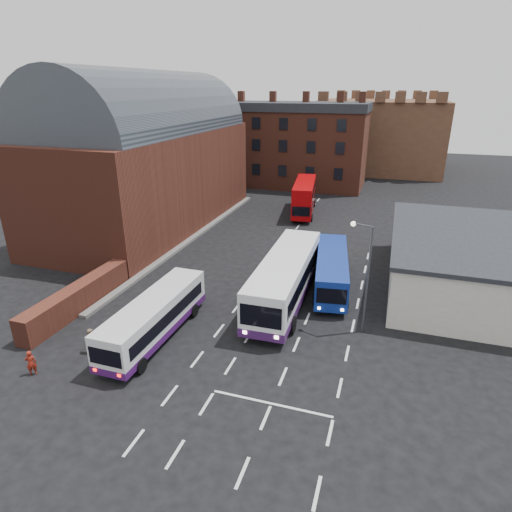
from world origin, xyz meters
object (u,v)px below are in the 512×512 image
(pedestrian_red, at_px, (31,363))
(bus_white_outbound, at_px, (155,315))
(bus_blue, at_px, (332,268))
(bus_red_double, at_px, (304,197))
(bus_white_inbound, at_px, (285,276))
(street_lamp, at_px, (365,269))
(pedestrian_beige, at_px, (91,341))

(pedestrian_red, bearing_deg, bus_white_outbound, -165.05)
(bus_blue, relative_size, bus_red_double, 1.00)
(bus_white_inbound, bearing_deg, bus_white_outbound, 46.52)
(bus_white_inbound, relative_size, street_lamp, 1.77)
(bus_white_outbound, xyz_separation_m, street_lamp, (11.75, 4.59, 2.70))
(bus_white_outbound, distance_m, street_lamp, 12.90)
(bus_blue, bearing_deg, pedestrian_beige, 38.92)
(bus_white_outbound, height_order, bus_white_inbound, bus_white_inbound)
(bus_white_inbound, relative_size, pedestrian_beige, 8.24)
(street_lamp, height_order, pedestrian_red, street_lamp)
(pedestrian_beige, bearing_deg, bus_red_double, -107.82)
(bus_red_double, relative_size, street_lamp, 1.42)
(pedestrian_red, bearing_deg, bus_red_double, -137.01)
(bus_white_outbound, height_order, bus_blue, bus_blue)
(pedestrian_red, distance_m, pedestrian_beige, 3.20)
(pedestrian_beige, bearing_deg, bus_white_outbound, -144.95)
(bus_red_double, distance_m, pedestrian_red, 35.85)
(bus_white_outbound, relative_size, street_lamp, 1.36)
(bus_white_inbound, bearing_deg, pedestrian_red, 47.63)
(bus_white_outbound, height_order, pedestrian_red, bus_white_outbound)
(bus_blue, relative_size, pedestrian_red, 6.82)
(bus_white_inbound, xyz_separation_m, bus_red_double, (-3.49, 22.83, 0.07))
(bus_white_outbound, relative_size, bus_white_inbound, 0.76)
(bus_white_outbound, bearing_deg, bus_blue, 49.04)
(bus_white_outbound, height_order, street_lamp, street_lamp)
(bus_white_outbound, xyz_separation_m, bus_white_inbound, (6.34, 6.96, 0.47))
(bus_white_inbound, distance_m, pedestrian_beige, 13.21)
(bus_blue, height_order, street_lamp, street_lamp)
(bus_white_inbound, relative_size, pedestrian_red, 8.51)
(bus_red_double, xyz_separation_m, pedestrian_beige, (-5.59, -32.35, -1.32))
(bus_red_double, bearing_deg, pedestrian_beige, 72.18)
(bus_white_outbound, bearing_deg, bus_red_double, 85.13)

